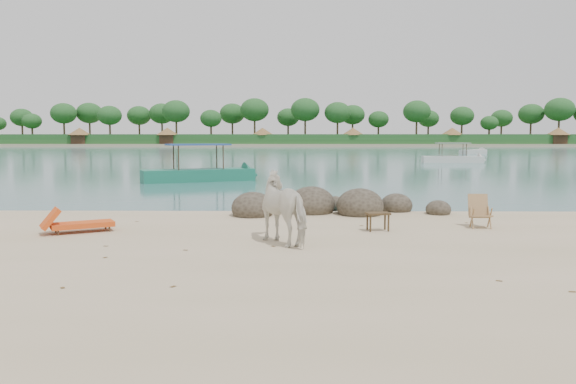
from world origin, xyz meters
The scene contains 12 objects.
water centered at (0.00, 90.00, 0.00)m, with size 400.00×400.00×0.00m, color #325E65.
far_shore centered at (0.00, 170.00, 0.00)m, with size 420.00×90.00×1.40m, color tan.
far_scenery centered at (0.03, 136.70, 3.14)m, with size 420.00×18.00×9.50m.
boulders centered at (0.80, 5.67, 0.22)m, with size 6.38×2.96×1.06m.
cow centered at (-0.19, 0.84, 0.76)m, with size 0.82×1.81×1.53m, color silver.
side_table centered at (1.95, 2.38, 0.22)m, with size 0.55×0.35×0.44m, color #332214, non-canonical shape.
lounge_chair centered at (-5.05, 2.14, 0.26)m, with size 1.75×0.61×0.52m, color orange, non-canonical shape.
deck_chair centered at (4.56, 2.88, 0.41)m, with size 0.52×0.58×0.82m, color #A47C52, non-canonical shape.
boat_near centered at (-5.16, 18.57, 1.60)m, with size 6.57×1.48×3.20m, color #1A6C54, non-canonical shape.
boat_mid centered at (14.39, 40.97, 1.49)m, with size 6.10×1.37×2.97m, color silver, non-canonical shape.
boat_far centered at (25.05, 68.90, 0.36)m, with size 6.20×1.40×0.72m, color silver, non-canonical shape.
dead_leaves centered at (-0.58, 0.01, 0.00)m, with size 8.80×6.82×0.00m.
Camera 1 is at (-0.01, -10.88, 2.25)m, focal length 35.00 mm.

